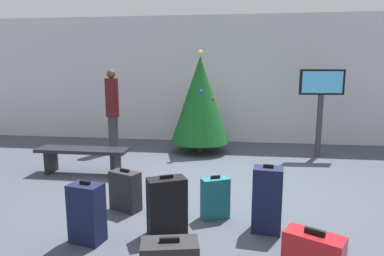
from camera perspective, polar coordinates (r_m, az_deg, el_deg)
The scene contains 11 objects.
ground_plane at distance 5.58m, azimuth 3.02°, elevation -10.36°, with size 16.00×16.00×0.00m, color #424754.
back_wall at distance 9.08m, azimuth 5.14°, elevation 7.96°, with size 16.00×0.20×3.24m, color silver.
holiday_tree at distance 7.82m, azimuth 1.35°, elevation 4.75°, with size 1.33×1.33×2.32m.
flight_info_kiosk at distance 7.90m, azimuth 20.54°, elevation 5.02°, with size 0.93×0.13×1.90m.
waiting_bench at distance 6.64m, azimuth -17.64°, elevation -4.19°, with size 1.67×0.44×0.48m.
traveller_0 at distance 8.11m, azimuth -13.02°, elevation 3.21°, with size 0.39×0.39×1.89m.
suitcase_1 at distance 4.27m, azimuth 12.31°, elevation -11.51°, with size 0.37×0.29×0.83m.
suitcase_2 at distance 4.13m, azimuth -4.17°, elevation -12.79°, with size 0.50×0.41×0.72m.
suitcase_3 at distance 4.57m, azimuth 3.86°, elevation -11.50°, with size 0.39×0.31×0.58m.
suitcase_4 at distance 4.13m, azimuth -17.00°, elevation -13.32°, with size 0.40×0.31×0.72m.
suitcase_6 at distance 4.88m, azimuth -10.95°, elevation -10.15°, with size 0.47×0.36×0.59m.
Camera 1 is at (0.41, -5.21, 1.95)m, focal length 32.28 mm.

